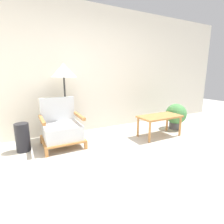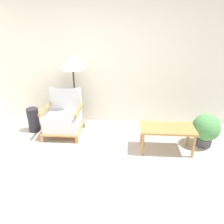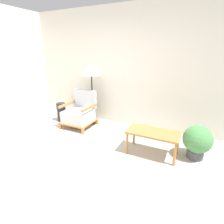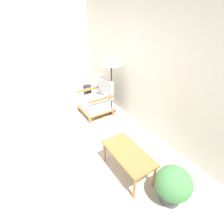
% 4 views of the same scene
% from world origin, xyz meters
% --- Properties ---
extents(ground_plane, '(14.00, 14.00, 0.00)m').
position_xyz_m(ground_plane, '(0.00, 0.00, 0.00)').
color(ground_plane, '#B7B2A8').
extents(wall_back, '(8.00, 0.06, 2.70)m').
position_xyz_m(wall_back, '(0.00, 2.27, 1.35)').
color(wall_back, silver).
rests_on(wall_back, ground_plane).
extents(armchair, '(0.69, 0.67, 0.85)m').
position_xyz_m(armchair, '(-0.78, 1.62, 0.33)').
color(armchair, '#B2753D').
rests_on(armchair, ground_plane).
extents(floor_lamp, '(0.48, 0.48, 1.47)m').
position_xyz_m(floor_lamp, '(-0.61, 1.95, 1.30)').
color(floor_lamp, '#2D2D2D').
rests_on(floor_lamp, ground_plane).
extents(coffee_table, '(0.89, 0.45, 0.44)m').
position_xyz_m(coffee_table, '(1.11, 1.17, 0.38)').
color(coffee_table, '#B2753D').
rests_on(coffee_table, ground_plane).
extents(vase, '(0.22, 0.22, 0.48)m').
position_xyz_m(vase, '(-1.41, 1.68, 0.24)').
color(vase, black).
rests_on(vase, ground_plane).
extents(potted_plant, '(0.48, 0.48, 0.59)m').
position_xyz_m(potted_plant, '(1.81, 1.38, 0.33)').
color(potted_plant, '#4C4C51').
rests_on(potted_plant, ground_plane).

